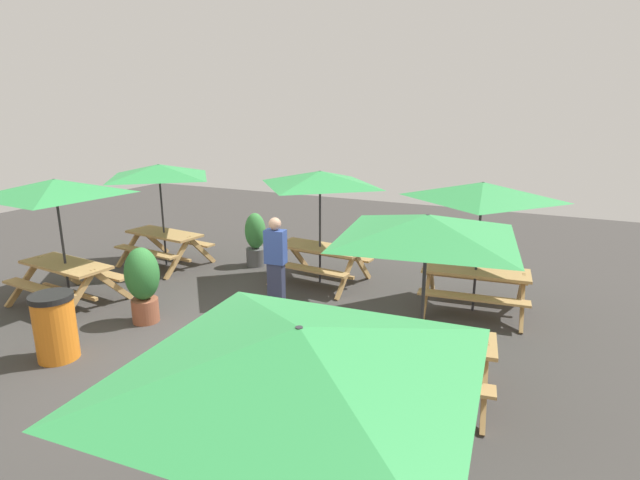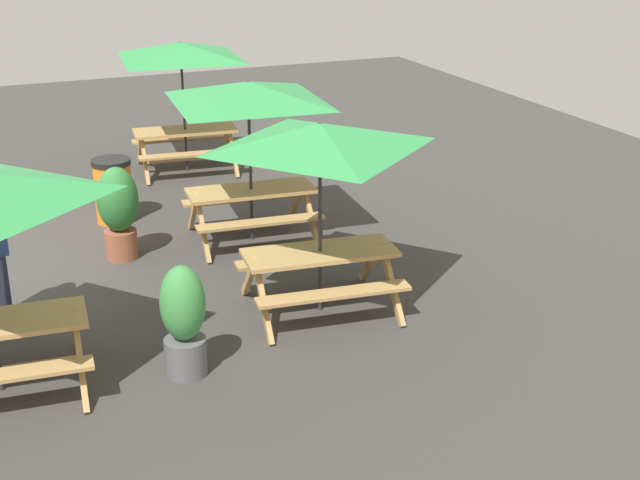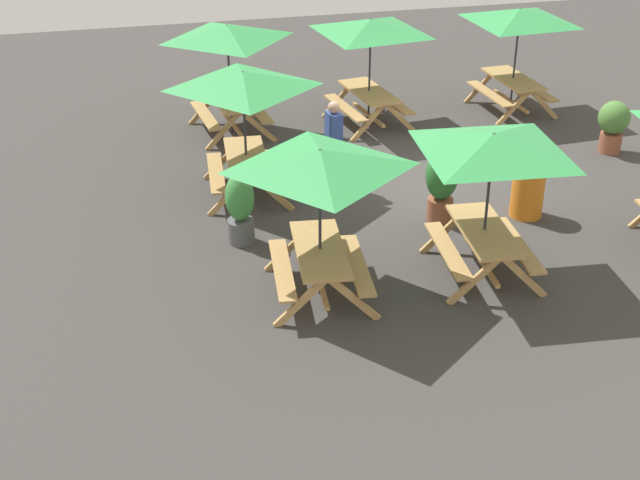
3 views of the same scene
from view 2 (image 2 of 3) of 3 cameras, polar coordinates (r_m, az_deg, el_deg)
name	(u,v)px [view 2 (image 2 of 3)]	position (r m, az deg, el deg)	size (l,w,h in m)	color
ground_plane	(0,267)	(12.73, -19.79, -1.61)	(25.22, 25.22, 0.00)	#3D3A38
picnic_table_0	(320,150)	(10.06, 0.00, 5.78)	(2.20, 2.20, 2.34)	tan
picnic_table_4	(248,104)	(12.38, -4.60, 8.68)	(2.82, 2.82, 2.34)	tan
picnic_table_5	(181,60)	(15.89, -8.88, 11.30)	(2.81, 2.81, 2.34)	tan
trash_bin_orange	(113,190)	(13.83, -13.09, 3.12)	(0.59, 0.59, 0.98)	orange
potted_plant_1	(184,320)	(9.23, -8.73, -5.05)	(0.47, 0.47, 1.22)	#59595B
potted_plant_2	(118,209)	(12.32, -12.78, 1.94)	(0.56, 0.56, 1.29)	#935138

